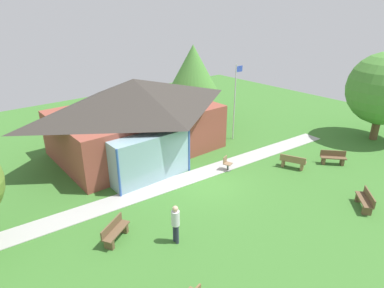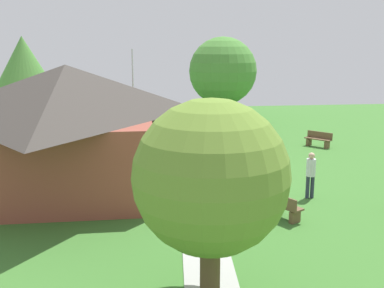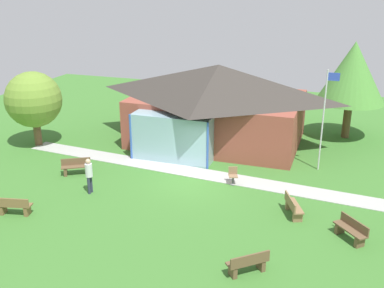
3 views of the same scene
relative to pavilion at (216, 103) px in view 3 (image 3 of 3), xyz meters
name	(u,v)px [view 3 (image 3 of 3)]	position (x,y,z in m)	size (l,w,h in m)	color
ground_plane	(194,182)	(0.66, -6.26, -2.50)	(44.00, 44.00, 0.00)	#3D752D
pavilion	(216,103)	(0.00, 0.00, 0.00)	(10.99, 8.50, 4.82)	brown
footpath	(201,173)	(0.66, -5.15, -2.49)	(21.57, 1.30, 0.03)	#ADADA8
flagpole	(324,116)	(6.49, -2.54, 0.48)	(0.64, 0.08, 5.40)	silver
bench_mid_right	(293,207)	(5.79, -8.10, -2.10)	(1.00, 1.55, 0.84)	olive
bench_front_right	(248,264)	(4.85, -12.80, -2.10)	(1.42, 1.31, 0.84)	brown
bench_mid_left	(76,167)	(-5.47, -7.30, -2.10)	(1.51, 1.15, 0.84)	brown
bench_front_left	(14,206)	(-5.59, -11.96, -2.10)	(1.56, 0.76, 0.84)	brown
bench_lawn_far_right	(351,230)	(8.18, -9.34, -2.10)	(1.34, 1.40, 0.84)	brown
patio_chair_lawn_spare	(233,176)	(2.56, -5.79, -2.08)	(0.56, 0.56, 0.86)	#8C6B4C
visitor_strolling_lawn	(89,173)	(-3.62, -9.01, -1.48)	(0.34, 0.34, 1.74)	#2D3347
tree_west_hedge	(34,100)	(-10.14, -4.17, 0.36)	(3.34, 3.34, 4.54)	brown
tree_behind_pavilion_right	(353,73)	(7.69, 3.52, 1.70)	(4.18, 4.18, 6.11)	brown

